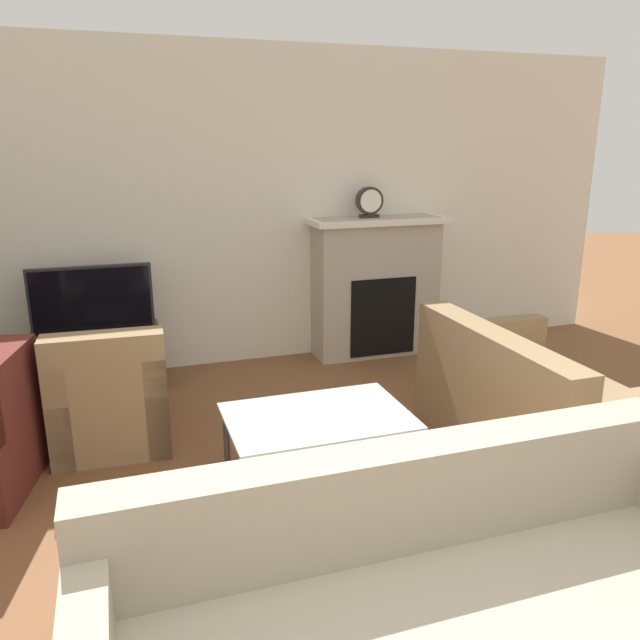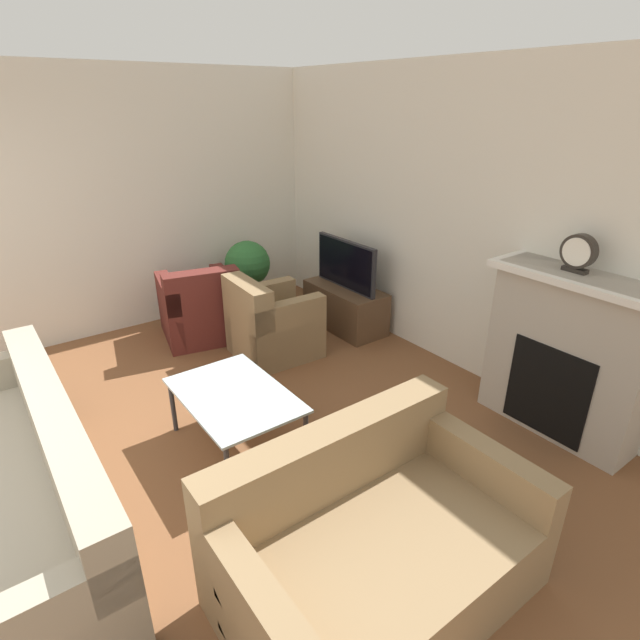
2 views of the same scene
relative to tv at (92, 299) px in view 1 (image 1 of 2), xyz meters
name	(u,v)px [view 1 (image 1 of 2)]	position (x,y,z in m)	size (l,w,h in m)	color
wall_back	(208,211)	(0.98, 0.35, 0.61)	(7.83, 0.06, 2.70)	silver
fireplace	(376,284)	(2.44, 0.13, -0.08)	(1.25, 0.43, 1.26)	#B2A899
tv_stand	(98,360)	(0.00, 0.00, -0.50)	(0.97, 0.47, 0.47)	brown
tv	(92,299)	(0.00, 0.00, 0.00)	(0.91, 0.06, 0.53)	#232328
couch_sectional	(435,623)	(1.15, -3.40, -0.45)	(2.39, 0.91, 0.82)	#9E937F
couch_loveseat	(536,408)	(2.65, -1.96, -0.45)	(0.99, 1.56, 0.82)	#8C704C
armchair_accent	(111,399)	(0.09, -1.01, -0.43)	(0.74, 0.79, 0.82)	#8C704C
coffee_table	(318,422)	(1.19, -1.98, -0.32)	(1.01, 0.68, 0.46)	#333338
mantel_clock	(369,202)	(2.36, 0.13, 0.66)	(0.24, 0.07, 0.27)	#28231E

